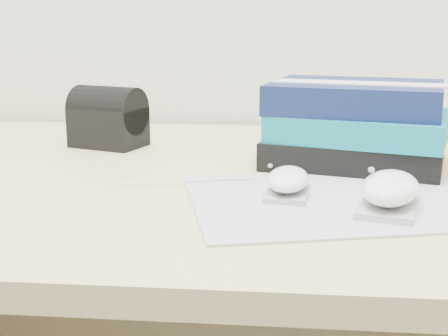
# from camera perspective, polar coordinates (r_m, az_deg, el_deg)

# --- Properties ---
(desk) EXTENTS (1.60, 0.80, 0.73)m
(desk) POSITION_cam_1_polar(r_m,az_deg,el_deg) (1.03, 7.53, -12.40)
(desk) COLOR tan
(desk) RESTS_ON ground
(mousepad) EXTENTS (0.40, 0.35, 0.00)m
(mousepad) POSITION_cam_1_polar(r_m,az_deg,el_deg) (0.76, 10.25, -2.84)
(mousepad) COLOR gray
(mousepad) RESTS_ON desk
(mouse_rear) EXTENTS (0.06, 0.10, 0.04)m
(mouse_rear) POSITION_cam_1_polar(r_m,az_deg,el_deg) (0.76, 5.86, -1.22)
(mouse_rear) COLOR #A6A5A8
(mouse_rear) RESTS_ON mousepad
(mouse_front) EXTENTS (0.09, 0.13, 0.05)m
(mouse_front) POSITION_cam_1_polar(r_m,az_deg,el_deg) (0.73, 14.94, -2.02)
(mouse_front) COLOR #B0B0B3
(mouse_front) RESTS_ON mousepad
(usb_cable) EXTENTS (0.19, 0.06, 0.00)m
(usb_cable) POSITION_cam_1_polar(r_m,az_deg,el_deg) (0.82, -3.76, -1.23)
(usb_cable) COLOR white
(usb_cable) RESTS_ON mousepad
(book_stack) EXTENTS (0.30, 0.26, 0.12)m
(book_stack) POSITION_cam_1_polar(r_m,az_deg,el_deg) (0.95, 12.09, 3.93)
(book_stack) COLOR black
(book_stack) RESTS_ON desk
(pouch) EXTENTS (0.14, 0.11, 0.10)m
(pouch) POSITION_cam_1_polar(r_m,az_deg,el_deg) (1.08, -10.56, 4.55)
(pouch) COLOR black
(pouch) RESTS_ON desk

